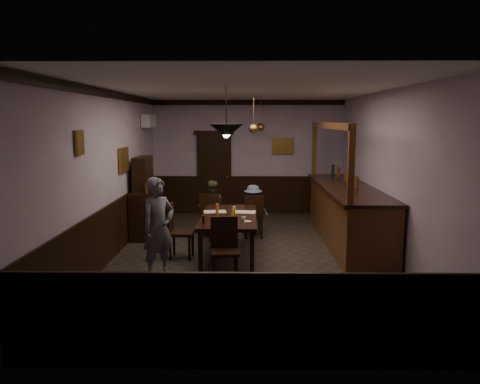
{
  "coord_description": "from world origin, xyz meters",
  "views": [
    {
      "loc": [
        -0.04,
        -8.35,
        2.47
      ],
      "look_at": [
        -0.16,
        0.23,
        1.15
      ],
      "focal_mm": 35.0,
      "sensor_mm": 36.0,
      "label": 1
    }
  ],
  "objects_px": {
    "dining_table": "(229,219)",
    "soda_can": "(233,213)",
    "chair_far_right": "(254,214)",
    "person_standing": "(158,228)",
    "person_seated_right": "(253,210)",
    "chair_side": "(177,228)",
    "person_seated_left": "(211,208)",
    "sideboard": "(146,204)",
    "coffee_cup": "(244,219)",
    "chair_near": "(225,246)",
    "chair_far_left": "(210,214)",
    "pendant_brass_mid": "(253,129)",
    "pendant_brass_far": "(261,127)",
    "pendant_iron": "(226,131)",
    "bar_counter": "(347,213)"
  },
  "relations": [
    {
      "from": "dining_table",
      "to": "soda_can",
      "type": "height_order",
      "value": "soda_can"
    },
    {
      "from": "chair_side",
      "to": "person_standing",
      "type": "relative_size",
      "value": 0.62
    },
    {
      "from": "pendant_brass_far",
      "to": "person_seated_left",
      "type": "bearing_deg",
      "value": -122.85
    },
    {
      "from": "person_standing",
      "to": "person_seated_right",
      "type": "relative_size",
      "value": 1.46
    },
    {
      "from": "dining_table",
      "to": "chair_far_right",
      "type": "distance_m",
      "value": 1.37
    },
    {
      "from": "person_seated_left",
      "to": "sideboard",
      "type": "height_order",
      "value": "sideboard"
    },
    {
      "from": "chair_side",
      "to": "person_seated_right",
      "type": "relative_size",
      "value": 0.9
    },
    {
      "from": "pendant_brass_mid",
      "to": "pendant_brass_far",
      "type": "height_order",
      "value": "same"
    },
    {
      "from": "chair_near",
      "to": "soda_can",
      "type": "relative_size",
      "value": 8.14
    },
    {
      "from": "bar_counter",
      "to": "person_seated_right",
      "type": "bearing_deg",
      "value": 162.87
    },
    {
      "from": "person_standing",
      "to": "soda_can",
      "type": "height_order",
      "value": "person_standing"
    },
    {
      "from": "chair_far_left",
      "to": "person_seated_left",
      "type": "distance_m",
      "value": 0.29
    },
    {
      "from": "chair_far_left",
      "to": "pendant_iron",
      "type": "height_order",
      "value": "pendant_iron"
    },
    {
      "from": "dining_table",
      "to": "person_seated_right",
      "type": "relative_size",
      "value": 2.02
    },
    {
      "from": "pendant_iron",
      "to": "pendant_brass_mid",
      "type": "xyz_separation_m",
      "value": [
        0.47,
        2.27,
        -0.0
      ]
    },
    {
      "from": "soda_can",
      "to": "coffee_cup",
      "type": "bearing_deg",
      "value": -68.8
    },
    {
      "from": "dining_table",
      "to": "sideboard",
      "type": "bearing_deg",
      "value": 141.65
    },
    {
      "from": "person_seated_right",
      "to": "pendant_brass_far",
      "type": "relative_size",
      "value": 1.35
    },
    {
      "from": "dining_table",
      "to": "bar_counter",
      "type": "distance_m",
      "value": 2.55
    },
    {
      "from": "dining_table",
      "to": "pendant_brass_mid",
      "type": "relative_size",
      "value": 2.73
    },
    {
      "from": "chair_far_left",
      "to": "chair_near",
      "type": "xyz_separation_m",
      "value": [
        0.42,
        -2.59,
        0.01
      ]
    },
    {
      "from": "pendant_brass_mid",
      "to": "chair_near",
      "type": "bearing_deg",
      "value": -99.84
    },
    {
      "from": "chair_far_right",
      "to": "person_seated_left",
      "type": "bearing_deg",
      "value": -23.96
    },
    {
      "from": "person_standing",
      "to": "person_seated_right",
      "type": "height_order",
      "value": "person_standing"
    },
    {
      "from": "dining_table",
      "to": "person_standing",
      "type": "relative_size",
      "value": 1.38
    },
    {
      "from": "pendant_iron",
      "to": "chair_near",
      "type": "bearing_deg",
      "value": -91.38
    },
    {
      "from": "chair_far_left",
      "to": "sideboard",
      "type": "distance_m",
      "value": 1.42
    },
    {
      "from": "dining_table",
      "to": "chair_near",
      "type": "distance_m",
      "value": 1.33
    },
    {
      "from": "chair_near",
      "to": "chair_far_left",
      "type": "bearing_deg",
      "value": 93.76
    },
    {
      "from": "chair_far_left",
      "to": "sideboard",
      "type": "relative_size",
      "value": 0.56
    },
    {
      "from": "dining_table",
      "to": "chair_far_left",
      "type": "xyz_separation_m",
      "value": [
        -0.44,
        1.28,
        -0.16
      ]
    },
    {
      "from": "soda_can",
      "to": "sideboard",
      "type": "height_order",
      "value": "sideboard"
    },
    {
      "from": "dining_table",
      "to": "person_seated_right",
      "type": "height_order",
      "value": "person_seated_right"
    },
    {
      "from": "person_standing",
      "to": "soda_can",
      "type": "relative_size",
      "value": 13.31
    },
    {
      "from": "person_seated_right",
      "to": "sideboard",
      "type": "height_order",
      "value": "sideboard"
    },
    {
      "from": "chair_far_right",
      "to": "coffee_cup",
      "type": "distance_m",
      "value": 1.86
    },
    {
      "from": "chair_near",
      "to": "pendant_brass_far",
      "type": "distance_m",
      "value": 4.95
    },
    {
      "from": "chair_far_right",
      "to": "pendant_brass_far",
      "type": "height_order",
      "value": "pendant_brass_far"
    },
    {
      "from": "soda_can",
      "to": "pendant_iron",
      "type": "distance_m",
      "value": 1.66
    },
    {
      "from": "chair_far_right",
      "to": "person_seated_right",
      "type": "bearing_deg",
      "value": -95.11
    },
    {
      "from": "coffee_cup",
      "to": "pendant_brass_far",
      "type": "relative_size",
      "value": 0.1
    },
    {
      "from": "chair_far_left",
      "to": "pendant_brass_mid",
      "type": "height_order",
      "value": "pendant_brass_mid"
    },
    {
      "from": "person_seated_right",
      "to": "chair_far_left",
      "type": "bearing_deg",
      "value": 1.94
    },
    {
      "from": "chair_far_right",
      "to": "sideboard",
      "type": "height_order",
      "value": "sideboard"
    },
    {
      "from": "pendant_iron",
      "to": "pendant_brass_far",
      "type": "bearing_deg",
      "value": 80.62
    },
    {
      "from": "pendant_brass_mid",
      "to": "dining_table",
      "type": "bearing_deg",
      "value": -107.57
    },
    {
      "from": "coffee_cup",
      "to": "chair_near",
      "type": "bearing_deg",
      "value": -110.36
    },
    {
      "from": "chair_side",
      "to": "person_seated_right",
      "type": "height_order",
      "value": "person_seated_right"
    },
    {
      "from": "pendant_iron",
      "to": "pendant_brass_far",
      "type": "xyz_separation_m",
      "value": [
        0.67,
        4.06,
        -0.0
      ]
    },
    {
      "from": "dining_table",
      "to": "person_seated_right",
      "type": "xyz_separation_m",
      "value": [
        0.46,
        1.55,
        -0.14
      ]
    }
  ]
}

